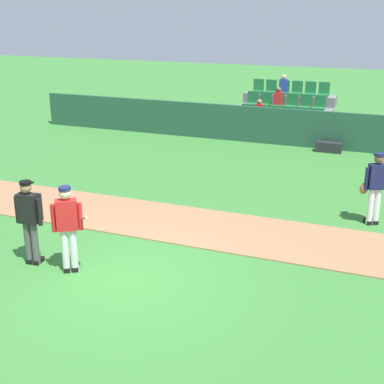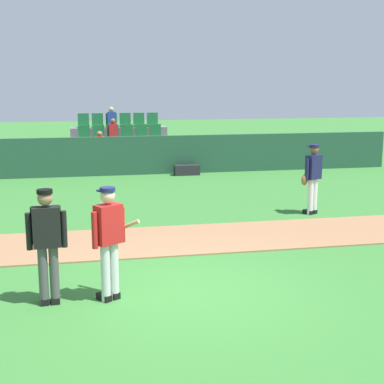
{
  "view_description": "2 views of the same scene",
  "coord_description": "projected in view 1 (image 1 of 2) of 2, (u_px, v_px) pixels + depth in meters",
  "views": [
    {
      "loc": [
        4.54,
        -8.08,
        4.93
      ],
      "look_at": [
        0.36,
        2.42,
        1.04
      ],
      "focal_mm": 50.31,
      "sensor_mm": 36.0,
      "label": 1
    },
    {
      "loc": [
        -1.58,
        -8.38,
        3.3
      ],
      "look_at": [
        0.51,
        1.99,
        1.21
      ],
      "focal_mm": 52.74,
      "sensor_mm": 36.0,
      "label": 2
    }
  ],
  "objects": [
    {
      "name": "umpire_home_plate",
      "position": [
        30.0,
        218.0,
        10.61
      ],
      "size": [
        0.59,
        0.33,
        1.76
      ],
      "color": "#4C4C4C",
      "rests_on": "ground"
    },
    {
      "name": "stadium_bleachers",
      "position": [
        284.0,
        119.0,
        21.93
      ],
      "size": [
        3.9,
        2.95,
        2.3
      ],
      "color": "slate",
      "rests_on": "ground"
    },
    {
      "name": "infield_dirt_path",
      "position": [
        186.0,
        224.0,
        12.84
      ],
      "size": [
        28.0,
        2.25,
        0.03
      ],
      "primitive_type": "cube",
      "color": "#9E704C",
      "rests_on": "ground"
    },
    {
      "name": "runner_navy_jersey",
      "position": [
        375.0,
        186.0,
        12.59
      ],
      "size": [
        0.65,
        0.42,
        1.76
      ],
      "color": "white",
      "rests_on": "ground"
    },
    {
      "name": "equipment_bag",
      "position": [
        329.0,
        147.0,
        19.27
      ],
      "size": [
        0.9,
        0.36,
        0.36
      ],
      "primitive_type": "cube",
      "color": "#232328",
      "rests_on": "ground"
    },
    {
      "name": "batter_red_jersey",
      "position": [
        68.0,
        226.0,
        10.28
      ],
      "size": [
        0.73,
        0.7,
        1.76
      ],
      "color": "silver",
      "rests_on": "ground"
    },
    {
      "name": "ground_plane",
      "position": [
        128.0,
        279.0,
        10.29
      ],
      "size": [
        80.0,
        80.0,
        0.0
      ],
      "primitive_type": "plane",
      "color": "#387A33"
    },
    {
      "name": "dugout_fence",
      "position": [
        273.0,
        126.0,
        20.26
      ],
      "size": [
        20.0,
        0.16,
        1.38
      ],
      "primitive_type": "cube",
      "color": "#234C38",
      "rests_on": "ground"
    }
  ]
}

